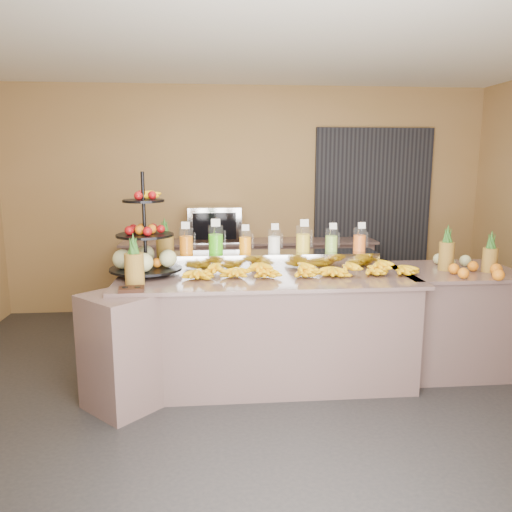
{
  "coord_description": "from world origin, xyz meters",
  "views": [
    {
      "loc": [
        -0.45,
        -3.79,
        1.87
      ],
      "look_at": [
        -0.09,
        0.3,
        1.1
      ],
      "focal_mm": 35.0,
      "sensor_mm": 36.0,
      "label": 1
    }
  ],
  "objects": [
    {
      "name": "ground",
      "position": [
        0.0,
        0.0,
        0.0
      ],
      "size": [
        6.0,
        6.0,
        0.0
      ],
      "primitive_type": "plane",
      "color": "black",
      "rests_on": "ground"
    },
    {
      "name": "right_counter",
      "position": [
        1.7,
        0.4,
        0.47
      ],
      "size": [
        1.08,
        0.88,
        0.93
      ],
      "color": "#A27975",
      "rests_on": "ground"
    },
    {
      "name": "oven_warmer",
      "position": [
        -0.43,
        2.25,
        1.14
      ],
      "size": [
        0.63,
        0.45,
        0.42
      ],
      "primitive_type": "cube",
      "rotation": [
        0.0,
        0.0,
        0.01
      ],
      "color": "gray",
      "rests_on": "back_ledge"
    },
    {
      "name": "pineapple_left_b",
      "position": [
        -0.88,
        0.73,
        1.11
      ],
      "size": [
        0.16,
        0.16,
        0.46
      ],
      "rotation": [
        0.0,
        0.0,
        -0.08
      ],
      "color": "brown",
      "rests_on": "buffet_counter"
    },
    {
      "name": "pineapple_left_a",
      "position": [
        -1.06,
        0.05,
        1.08
      ],
      "size": [
        0.15,
        0.15,
        0.41
      ],
      "rotation": [
        0.0,
        0.0,
        -0.06
      ],
      "color": "brown",
      "rests_on": "buffet_counter"
    },
    {
      "name": "juice_pitcher_orange_c",
      "position": [
        0.88,
        0.58,
        1.17
      ],
      "size": [
        0.11,
        0.12,
        0.28
      ],
      "color": "silver",
      "rests_on": "pitcher_tray"
    },
    {
      "name": "juice_pitcher_lemon",
      "position": [
        0.36,
        0.58,
        1.18
      ],
      "size": [
        0.13,
        0.13,
        0.31
      ],
      "color": "silver",
      "rests_on": "pitcher_tray"
    },
    {
      "name": "juice_pitcher_orange_b",
      "position": [
        -0.16,
        0.58,
        1.17
      ],
      "size": [
        0.11,
        0.11,
        0.27
      ],
      "color": "silver",
      "rests_on": "pitcher_tray"
    },
    {
      "name": "juice_pitcher_milk",
      "position": [
        0.1,
        0.58,
        1.17
      ],
      "size": [
        0.11,
        0.12,
        0.27
      ],
      "color": "silver",
      "rests_on": "pitcher_tray"
    },
    {
      "name": "room_envelope",
      "position": [
        0.19,
        0.79,
        1.88
      ],
      "size": [
        6.04,
        5.02,
        2.82
      ],
      "color": "olive",
      "rests_on": "ground"
    },
    {
      "name": "banana_heap",
      "position": [
        0.3,
        0.28,
        1.0
      ],
      "size": [
        1.99,
        0.18,
        0.16
      ],
      "color": "yellow",
      "rests_on": "buffet_counter"
    },
    {
      "name": "back_ledge",
      "position": [
        0.0,
        2.25,
        0.47
      ],
      "size": [
        3.1,
        0.55,
        0.93
      ],
      "color": "#A27975",
      "rests_on": "ground"
    },
    {
      "name": "juice_pitcher_green",
      "position": [
        -0.42,
        0.58,
        1.19
      ],
      "size": [
        0.13,
        0.14,
        0.32
      ],
      "color": "silver",
      "rests_on": "pitcher_tray"
    },
    {
      "name": "juice_pitcher_lime",
      "position": [
        0.62,
        0.58,
        1.17
      ],
      "size": [
        0.11,
        0.12,
        0.27
      ],
      "color": "silver",
      "rests_on": "pitcher_tray"
    },
    {
      "name": "buffet_counter",
      "position": [
        -0.12,
        0.26,
        0.47
      ],
      "size": [
        2.75,
        1.25,
        0.93
      ],
      "color": "#A27975",
      "rests_on": "ground"
    },
    {
      "name": "right_fruit_pile",
      "position": [
        1.76,
        0.22,
        1.01
      ],
      "size": [
        0.48,
        0.46,
        0.25
      ],
      "color": "brown",
      "rests_on": "right_counter"
    },
    {
      "name": "condiment_caddy",
      "position": [
        -1.06,
        -0.13,
        0.94
      ],
      "size": [
        0.2,
        0.15,
        0.03
      ],
      "primitive_type": "cube",
      "rotation": [
        0.0,
        0.0,
        0.1
      ],
      "color": "black",
      "rests_on": "buffet_counter"
    },
    {
      "name": "juice_pitcher_orange_a",
      "position": [
        -0.68,
        0.58,
        1.18
      ],
      "size": [
        0.12,
        0.13,
        0.3
      ],
      "color": "silver",
      "rests_on": "pitcher_tray"
    },
    {
      "name": "pitcher_tray",
      "position": [
        0.1,
        0.58,
        1.01
      ],
      "size": [
        1.85,
        0.3,
        0.15
      ],
      "primitive_type": "cube",
      "color": "gray",
      "rests_on": "buffet_counter"
    },
    {
      "name": "fruit_stand",
      "position": [
        -0.98,
        0.45,
        1.15
      ],
      "size": [
        0.75,
        0.75,
        0.87
      ],
      "rotation": [
        0.0,
        0.0,
        -0.25
      ],
      "color": "black",
      "rests_on": "buffet_counter"
    }
  ]
}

